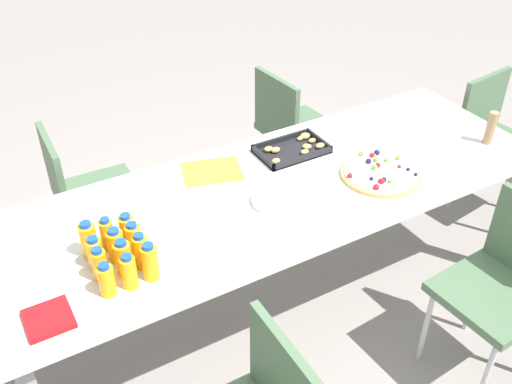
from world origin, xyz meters
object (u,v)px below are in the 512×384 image
at_px(fruit_pizza, 380,173).
at_px(chair_end, 495,135).
at_px(juice_bottle_2, 150,262).
at_px(cardboard_tube, 491,128).
at_px(chair_near_right, 506,280).
at_px(juice_bottle_0, 107,280).
at_px(juice_bottle_6, 95,253).
at_px(chair_far_right, 291,125).
at_px(paper_folder, 212,171).
at_px(juice_bottle_3, 100,265).
at_px(juice_bottle_11, 127,230).
at_px(juice_bottle_5, 141,251).
at_px(party_table, 276,198).
at_px(juice_bottle_8, 134,239).
at_px(juice_bottle_4, 123,258).
at_px(juice_bottle_9, 89,240).
at_px(juice_bottle_10, 107,234).
at_px(juice_bottle_7, 116,246).
at_px(plate_stack, 272,201).
at_px(napkin_stack, 49,319).
at_px(juice_bottle_1, 129,272).
at_px(chair_far_left, 84,191).
at_px(snack_tray, 293,149).

bearing_deg(fruit_pizza, chair_end, 13.15).
height_order(chair_end, juice_bottle_2, juice_bottle_2).
bearing_deg(cardboard_tube, chair_near_right, -127.33).
distance_m(chair_end, juice_bottle_0, 2.42).
bearing_deg(juice_bottle_6, chair_far_right, 32.19).
relative_size(chair_far_right, paper_folder, 3.19).
xyz_separation_m(juice_bottle_0, juice_bottle_3, (0.00, 0.08, 0.00)).
relative_size(juice_bottle_11, paper_folder, 0.51).
bearing_deg(juice_bottle_3, juice_bottle_5, -3.34).
relative_size(party_table, juice_bottle_8, 18.11).
height_order(juice_bottle_4, juice_bottle_5, juice_bottle_5).
relative_size(juice_bottle_9, juice_bottle_10, 1.10).
bearing_deg(fruit_pizza, juice_bottle_10, 173.86).
xyz_separation_m(chair_far_right, juice_bottle_3, (-1.42, -0.96, 0.30)).
bearing_deg(juice_bottle_2, juice_bottle_0, -179.83).
bearing_deg(juice_bottle_9, cardboard_tube, -4.81).
height_order(juice_bottle_7, plate_stack, juice_bottle_7).
relative_size(party_table, juice_bottle_2, 16.51).
relative_size(juice_bottle_11, cardboard_tube, 0.81).
height_order(juice_bottle_8, cardboard_tube, cardboard_tube).
relative_size(juice_bottle_0, juice_bottle_2, 0.88).
bearing_deg(chair_far_right, juice_bottle_7, -61.58).
bearing_deg(paper_folder, juice_bottle_7, -147.80).
xyz_separation_m(juice_bottle_2, napkin_stack, (-0.37, -0.02, -0.06)).
bearing_deg(juice_bottle_1, juice_bottle_9, 107.18).
distance_m(chair_far_left, juice_bottle_4, 0.97).
height_order(juice_bottle_9, snack_tray, juice_bottle_9).
bearing_deg(chair_far_left, chair_far_right, 93.99).
height_order(juice_bottle_10, fruit_pizza, juice_bottle_10).
bearing_deg(plate_stack, juice_bottle_6, -178.99).
distance_m(juice_bottle_10, fruit_pizza, 1.20).
relative_size(juice_bottle_5, juice_bottle_6, 1.10).
xyz_separation_m(fruit_pizza, plate_stack, (-0.52, 0.06, -0.00)).
bearing_deg(juice_bottle_10, chair_near_right, -27.31).
relative_size(juice_bottle_2, juice_bottle_5, 1.03).
xyz_separation_m(chair_far_left, juice_bottle_4, (-0.08, -0.92, 0.30)).
distance_m(chair_far_left, napkin_stack, 1.11).
distance_m(juice_bottle_1, plate_stack, 0.70).
bearing_deg(juice_bottle_2, juice_bottle_4, 136.00).
distance_m(juice_bottle_11, cardboard_tube, 1.76).
bearing_deg(party_table, plate_stack, -130.27).
bearing_deg(snack_tray, chair_end, -4.61).
distance_m(chair_end, juice_bottle_11, 2.24).
bearing_deg(juice_bottle_6, juice_bottle_1, -65.80).
xyz_separation_m(juice_bottle_11, paper_folder, (0.49, 0.28, -0.06)).
height_order(juice_bottle_10, paper_folder, juice_bottle_10).
bearing_deg(chair_far_left, juice_bottle_0, -7.75).
relative_size(chair_end, fruit_pizza, 2.34).
xyz_separation_m(chair_far_left, juice_bottle_10, (-0.08, -0.76, 0.30)).
relative_size(chair_near_right, juice_bottle_9, 5.50).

